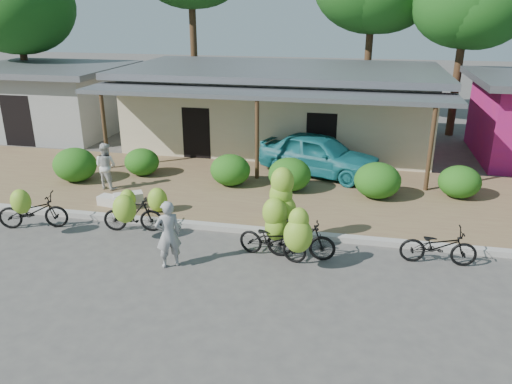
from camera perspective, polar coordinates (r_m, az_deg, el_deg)
ground at (r=11.95m, az=-6.02°, el=-8.34°), size 100.00×100.00×0.00m
sidewalk at (r=16.32m, az=-0.69°, el=0.16°), size 60.00×6.00×0.12m
curb at (r=13.62m, az=-3.47°, el=-4.10°), size 60.00×0.25×0.15m
shop_main at (r=21.49m, az=2.83°, el=9.76°), size 13.00×8.50×3.35m
shop_grey at (r=25.71m, az=-22.51°, el=9.80°), size 7.00×6.00×3.15m
tree_back_left at (r=28.66m, az=-25.97°, el=18.72°), size 5.70×5.63×7.92m
tree_near_right at (r=24.83m, az=22.51°, el=19.44°), size 4.82×4.67×7.67m
hedge_0 at (r=17.95m, az=-20.00°, el=2.95°), size 1.47×1.32×1.15m
hedge_1 at (r=17.97m, az=-12.92°, el=3.38°), size 1.22×1.10×0.95m
hedge_2 at (r=16.53m, az=-2.96°, el=2.53°), size 1.33×1.20×1.04m
hedge_3 at (r=16.05m, az=3.87°, el=2.02°), size 1.38×1.24×1.08m
hedge_4 at (r=15.84m, az=13.71°, el=1.29°), size 1.43×1.29×1.12m
hedge_5 at (r=16.67m, az=22.25°, el=1.08°), size 1.29×1.16×1.01m
bike_far_left at (r=14.81m, az=-24.27°, el=-1.90°), size 1.96×1.42×1.36m
bike_left at (r=13.61m, az=-14.12°, el=-2.36°), size 1.67×1.26×1.30m
bike_center at (r=12.11m, az=2.37°, el=-3.46°), size 1.84×1.31×2.14m
bike_right at (r=11.74m, az=5.07°, el=-5.14°), size 1.66×1.16×1.57m
bike_far_right at (r=12.52m, az=20.12°, el=-5.81°), size 1.77×0.66×0.92m
loose_banana_a at (r=15.12m, az=-14.45°, el=-0.78°), size 0.47×0.40×0.59m
loose_banana_b at (r=14.67m, az=-11.19°, el=-0.88°), size 0.58×0.49×0.73m
loose_banana_c at (r=13.80m, az=1.78°, el=-2.18°), size 0.47×0.40×0.59m
sack_near at (r=15.61m, az=-14.38°, el=-0.66°), size 0.93×0.80×0.30m
sack_far at (r=15.56m, az=-16.25°, el=-0.96°), size 0.80×0.50×0.28m
vendor at (r=11.67m, az=-10.00°, el=-4.79°), size 0.71×0.67×1.64m
bystander at (r=16.84m, az=-16.78°, el=2.87°), size 0.85×0.72×1.53m
teal_van at (r=17.66m, az=7.22°, el=4.30°), size 4.60×3.02×1.46m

